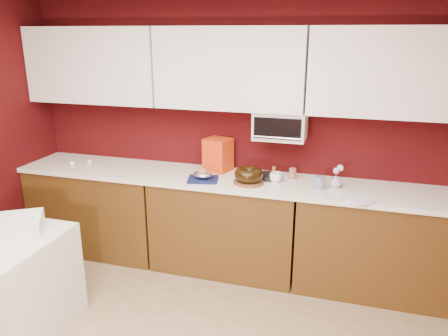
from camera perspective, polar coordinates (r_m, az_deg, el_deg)
name	(u,v)px	position (r m, az deg, el deg)	size (l,w,h in m)	color
wall_back	(235,132)	(4.12, 1.44, 4.71)	(4.00, 0.02, 2.50)	#3C0809
base_cabinet_left	(100,209)	(4.62, -15.93, -5.22)	(1.31, 0.58, 0.86)	#4D310F
base_cabinet_center	(226,225)	(4.10, 0.21, -7.47)	(1.31, 0.58, 0.86)	#4D310F
base_cabinet_right	(376,244)	(3.98, 19.25, -9.35)	(1.31, 0.58, 0.86)	#4D310F
countertop	(226,179)	(3.93, 0.22, -1.51)	(4.00, 0.62, 0.04)	white
upper_cabinet_left	(95,65)	(4.42, -16.47, 12.76)	(1.31, 0.33, 0.70)	white
upper_cabinet_center	(230,68)	(3.87, 0.85, 12.89)	(1.31, 0.33, 0.70)	white
upper_cabinet_right	(394,72)	(3.74, 21.36, 11.57)	(1.31, 0.33, 0.70)	white
toaster_oven	(280,125)	(3.86, 7.37, 5.61)	(0.45, 0.30, 0.25)	white
toaster_oven_door	(277,129)	(3.71, 6.96, 5.14)	(0.40, 0.02, 0.18)	black
toaster_oven_handle	(277,138)	(3.71, 6.88, 3.96)	(0.02, 0.02, 0.42)	silver
cake_base	(249,182)	(3.77, 3.23, -1.85)	(0.26, 0.26, 0.02)	brown
bundt_cake	(249,175)	(3.75, 3.25, -0.87)	(0.25, 0.25, 0.10)	black
navy_towel	(203,179)	(3.85, -2.77, -1.48)	(0.26, 0.22, 0.02)	#121946
foil_ham_nest	(203,174)	(3.84, -2.78, -0.84)	(0.17, 0.14, 0.06)	white
roasted_ham	(203,172)	(3.83, -2.79, -0.49)	(0.09, 0.08, 0.06)	#B76D53
pandoro_box	(218,155)	(4.09, -0.77, 1.76)	(0.22, 0.20, 0.31)	#B9190C
dark_pan	(268,176)	(3.92, 5.77, -1.07)	(0.21, 0.21, 0.04)	black
coffee_mug	(276,176)	(3.82, 6.76, -1.07)	(0.09, 0.09, 0.10)	white
blue_jar	(319,183)	(3.71, 12.33, -1.89)	(0.09, 0.09, 0.11)	navy
flower_vase	(335,181)	(3.77, 14.35, -1.65)	(0.08, 0.08, 0.12)	#B4B8CD
flower_pink	(336,171)	(3.75, 14.46, -0.35)	(0.05, 0.05, 0.05)	pink
flower_blue	(340,168)	(3.76, 14.95, 0.02)	(0.06, 0.06, 0.06)	#95CAEE
china_plate	(361,200)	(3.56, 17.43, -3.97)	(0.21, 0.21, 0.01)	white
amber_bottle	(274,171)	(3.97, 6.51, -0.44)	(0.03, 0.03, 0.09)	olive
paper_cup	(293,174)	(3.93, 8.94, -0.72)	(0.06, 0.06, 0.09)	#935A43
egg_left	(72,163)	(4.53, -19.21, 0.61)	(0.06, 0.04, 0.04)	white
egg_right	(89,162)	(4.52, -17.19, 0.78)	(0.06, 0.05, 0.05)	silver
newspaper_stack	(14,227)	(3.50, -25.72, -6.91)	(0.38, 0.31, 0.13)	white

